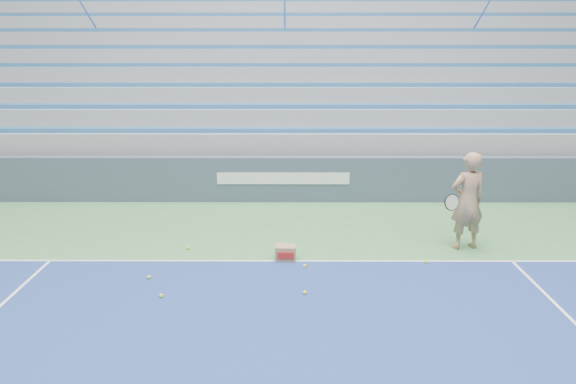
{
  "coord_description": "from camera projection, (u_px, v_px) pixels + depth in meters",
  "views": [
    {
      "loc": [
        0.16,
        2.56,
        3.76
      ],
      "look_at": [
        0.13,
        12.38,
        1.15
      ],
      "focal_mm": 35.0,
      "sensor_mm": 36.0,
      "label": 1
    }
  ],
  "objects": [
    {
      "name": "sponsor_barrier",
      "position": [
        283.0,
        179.0,
        13.7
      ],
      "size": [
        30.0,
        0.32,
        1.1
      ],
      "color": "#3A4659",
      "rests_on": "ground"
    },
    {
      "name": "tennis_ball_4",
      "position": [
        305.0,
        293.0,
        8.66
      ],
      "size": [
        0.07,
        0.07,
        0.07
      ],
      "primitive_type": "sphere",
      "color": "#CFE82F",
      "rests_on": "ground"
    },
    {
      "name": "tennis_ball_1",
      "position": [
        161.0,
        296.0,
        8.55
      ],
      "size": [
        0.07,
        0.07,
        0.07
      ],
      "primitive_type": "sphere",
      "color": "#CFE82F",
      "rests_on": "ground"
    },
    {
      "name": "tennis_ball_5",
      "position": [
        426.0,
        262.0,
        9.88
      ],
      "size": [
        0.07,
        0.07,
        0.07
      ],
      "primitive_type": "sphere",
      "color": "#CFE82F",
      "rests_on": "ground"
    },
    {
      "name": "tennis_ball_0",
      "position": [
        188.0,
        248.0,
        10.55
      ],
      "size": [
        0.07,
        0.07,
        0.07
      ],
      "primitive_type": "sphere",
      "color": "#CFE82F",
      "rests_on": "ground"
    },
    {
      "name": "tennis_ball_3",
      "position": [
        149.0,
        277.0,
        9.22
      ],
      "size": [
        0.07,
        0.07,
        0.07
      ],
      "primitive_type": "sphere",
      "color": "#CFE82F",
      "rests_on": "ground"
    },
    {
      "name": "tennis_player",
      "position": [
        467.0,
        201.0,
        10.41
      ],
      "size": [
        0.99,
        0.91,
        1.85
      ],
      "color": "tan",
      "rests_on": "ground"
    },
    {
      "name": "tennis_ball_2",
      "position": [
        305.0,
        266.0,
        9.69
      ],
      "size": [
        0.07,
        0.07,
        0.07
      ],
      "primitive_type": "sphere",
      "color": "#CFE82F",
      "rests_on": "ground"
    },
    {
      "name": "bleachers",
      "position": [
        285.0,
        87.0,
        18.77
      ],
      "size": [
        31.0,
        9.15,
        7.3
      ],
      "color": "gray",
      "rests_on": "ground"
    },
    {
      "name": "ball_box",
      "position": [
        286.0,
        253.0,
        10.02
      ],
      "size": [
        0.37,
        0.3,
        0.27
      ],
      "color": "#957448",
      "rests_on": "ground"
    }
  ]
}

